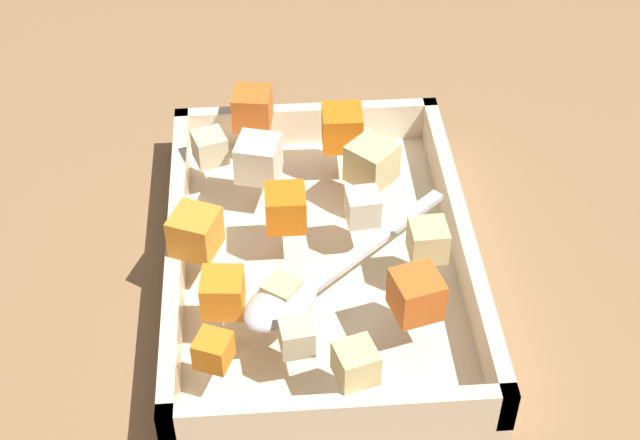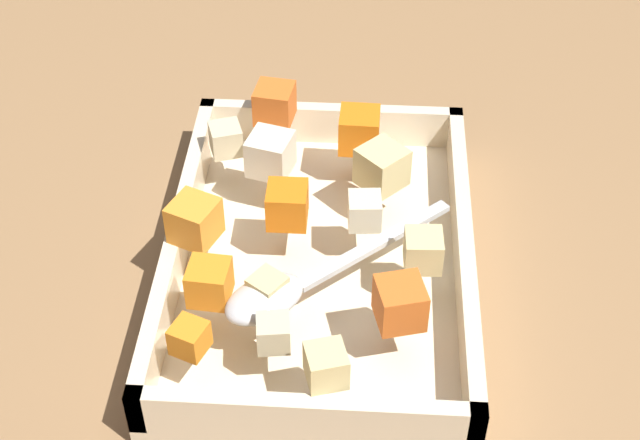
% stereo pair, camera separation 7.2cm
% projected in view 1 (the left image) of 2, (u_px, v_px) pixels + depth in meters
% --- Properties ---
extents(ground_plane, '(4.00, 4.00, 0.00)m').
position_uv_depth(ground_plane, '(335.00, 267.00, 0.77)').
color(ground_plane, '#936D47').
extents(baking_dish, '(0.34, 0.24, 0.05)m').
position_uv_depth(baking_dish, '(320.00, 263.00, 0.76)').
color(baking_dish, beige).
rests_on(baking_dish, ground_plane).
extents(carrot_chunk_far_right, '(0.04, 0.04, 0.03)m').
position_uv_depth(carrot_chunk_far_right, '(252.00, 108.00, 0.82)').
color(carrot_chunk_far_right, orange).
rests_on(carrot_chunk_far_right, baking_dish).
extents(carrot_chunk_near_left, '(0.03, 0.03, 0.03)m').
position_uv_depth(carrot_chunk_near_left, '(342.00, 128.00, 0.80)').
color(carrot_chunk_near_left, orange).
rests_on(carrot_chunk_near_left, baking_dish).
extents(carrot_chunk_mid_left, '(0.04, 0.04, 0.03)m').
position_uv_depth(carrot_chunk_mid_left, '(416.00, 294.00, 0.66)').
color(carrot_chunk_mid_left, orange).
rests_on(carrot_chunk_mid_left, baking_dish).
extents(carrot_chunk_rim_edge, '(0.04, 0.04, 0.03)m').
position_uv_depth(carrot_chunk_rim_edge, '(195.00, 232.00, 0.71)').
color(carrot_chunk_rim_edge, orange).
rests_on(carrot_chunk_rim_edge, baking_dish).
extents(carrot_chunk_back_center, '(0.03, 0.03, 0.02)m').
position_uv_depth(carrot_chunk_back_center, '(213.00, 350.00, 0.63)').
color(carrot_chunk_back_center, orange).
rests_on(carrot_chunk_back_center, baking_dish).
extents(carrot_chunk_heap_side, '(0.03, 0.03, 0.03)m').
position_uv_depth(carrot_chunk_heap_side, '(285.00, 205.00, 0.73)').
color(carrot_chunk_heap_side, orange).
rests_on(carrot_chunk_heap_side, baking_dish).
extents(carrot_chunk_heap_top, '(0.03, 0.03, 0.03)m').
position_uv_depth(carrot_chunk_heap_top, '(223.00, 293.00, 0.66)').
color(carrot_chunk_heap_top, orange).
rests_on(carrot_chunk_heap_top, baking_dish).
extents(potato_chunk_mid_right, '(0.03, 0.03, 0.03)m').
position_uv_depth(potato_chunk_mid_right, '(210.00, 148.00, 0.79)').
color(potato_chunk_mid_right, beige).
rests_on(potato_chunk_mid_right, baking_dish).
extents(potato_chunk_near_right, '(0.03, 0.03, 0.02)m').
position_uv_depth(potato_chunk_near_right, '(296.00, 337.00, 0.64)').
color(potato_chunk_near_right, beige).
rests_on(potato_chunk_near_right, baking_dish).
extents(potato_chunk_under_handle, '(0.03, 0.03, 0.03)m').
position_uv_depth(potato_chunk_under_handle, '(361.00, 363.00, 0.62)').
color(potato_chunk_under_handle, '#E0CC89').
rests_on(potato_chunk_under_handle, baking_dish).
extents(potato_chunk_corner_ne, '(0.03, 0.03, 0.03)m').
position_uv_depth(potato_chunk_corner_ne, '(428.00, 240.00, 0.70)').
color(potato_chunk_corner_ne, '#E0CC89').
rests_on(potato_chunk_corner_ne, baking_dish).
extents(potato_chunk_front_center, '(0.03, 0.03, 0.02)m').
position_uv_depth(potato_chunk_front_center, '(282.00, 294.00, 0.67)').
color(potato_chunk_front_center, '#E0CC89').
rests_on(potato_chunk_front_center, baking_dish).
extents(potato_chunk_corner_sw, '(0.05, 0.05, 0.03)m').
position_uv_depth(potato_chunk_corner_sw, '(372.00, 162.00, 0.77)').
color(potato_chunk_corner_sw, '#E0CC89').
rests_on(potato_chunk_corner_sw, baking_dish).
extents(parsnip_chunk_corner_nw, '(0.03, 0.03, 0.03)m').
position_uv_depth(parsnip_chunk_corner_nw, '(362.00, 205.00, 0.73)').
color(parsnip_chunk_corner_nw, beige).
rests_on(parsnip_chunk_corner_nw, baking_dish).
extents(parsnip_chunk_corner_se, '(0.04, 0.04, 0.03)m').
position_uv_depth(parsnip_chunk_corner_se, '(258.00, 158.00, 0.77)').
color(parsnip_chunk_corner_se, silver).
rests_on(parsnip_chunk_corner_se, baking_dish).
extents(serving_spoon, '(0.16, 0.17, 0.02)m').
position_uv_depth(serving_spoon, '(294.00, 294.00, 0.67)').
color(serving_spoon, silver).
rests_on(serving_spoon, baking_dish).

